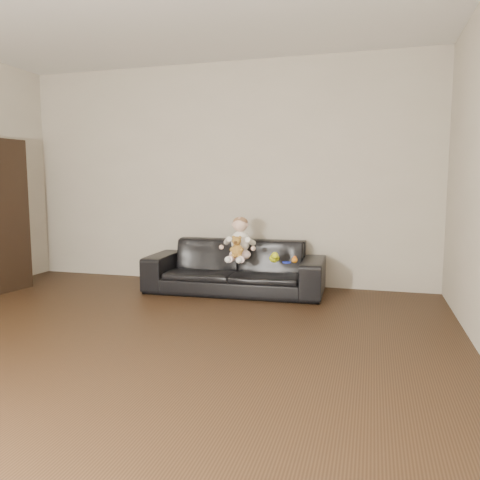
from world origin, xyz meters
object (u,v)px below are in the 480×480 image
(sofa, at_px, (235,267))
(toy_rattle, at_px, (295,260))
(baby, at_px, (240,241))
(toy_green, at_px, (274,258))
(toy_blue_disc, at_px, (287,262))
(teddy_bear, at_px, (237,247))

(sofa, distance_m, toy_rattle, 0.69)
(sofa, relative_size, baby, 4.13)
(toy_green, bearing_deg, toy_blue_disc, 7.01)
(sofa, xyz_separation_m, toy_rattle, (0.68, -0.11, 0.12))
(baby, xyz_separation_m, toy_blue_disc, (0.51, -0.01, -0.20))
(sofa, relative_size, teddy_bear, 8.57)
(sofa, bearing_deg, toy_blue_disc, -13.51)
(baby, height_order, toy_rattle, baby)
(baby, relative_size, toy_rattle, 7.27)
(toy_blue_disc, bearing_deg, sofa, 168.64)
(baby, relative_size, teddy_bear, 2.08)
(teddy_bear, height_order, toy_rattle, teddy_bear)
(toy_rattle, distance_m, toy_blue_disc, 0.09)
(baby, bearing_deg, toy_blue_disc, -11.30)
(sofa, bearing_deg, teddy_bear, -71.59)
(toy_green, bearing_deg, teddy_bear, -163.10)
(toy_green, xyz_separation_m, toy_rattle, (0.21, 0.03, -0.01))
(teddy_bear, bearing_deg, toy_green, 16.94)
(toy_green, distance_m, toy_blue_disc, 0.13)
(teddy_bear, relative_size, toy_blue_disc, 2.54)
(toy_blue_disc, bearing_deg, baby, 178.49)
(toy_green, distance_m, toy_rattle, 0.21)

